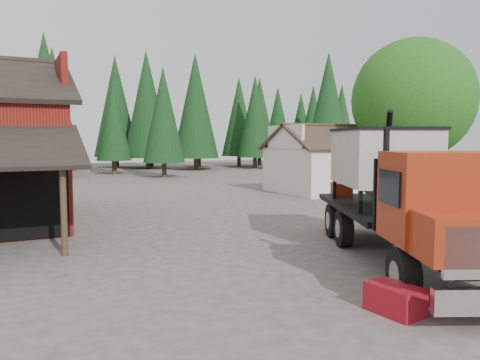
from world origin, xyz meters
name	(u,v)px	position (x,y,z in m)	size (l,w,h in m)	color
ground	(257,251)	(0.00, 0.00, 0.00)	(120.00, 120.00, 0.00)	#4D443D
farmhouse	(335,167)	(13.00, 13.00, 1.67)	(8.60, 6.42, 4.65)	silver
deciduous_tree	(413,104)	(17.01, 9.97, 5.91)	(8.00, 8.00, 10.20)	#382619
conifer_backdrop	(82,171)	(0.00, 42.00, 0.00)	(76.00, 16.00, 16.00)	black
near_pine_b	(164,115)	(6.00, 30.00, 5.89)	(3.96, 3.96, 10.40)	#382619
near_pine_c	(328,107)	(22.00, 26.00, 6.89)	(4.84, 4.84, 12.40)	#382619
near_pine_d	(46,98)	(-4.00, 34.00, 7.39)	(5.28, 5.28, 13.40)	#382619
feed_truck	(402,189)	(3.19, -2.97, 2.15)	(6.68, 10.38, 4.59)	black
silver_car	(436,197)	(11.55, 3.11, 0.79)	(2.61, 5.67, 1.57)	#B2B6BA
equip_box	(395,299)	(0.04, -6.00, 0.30)	(0.70, 1.10, 0.60)	maroon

